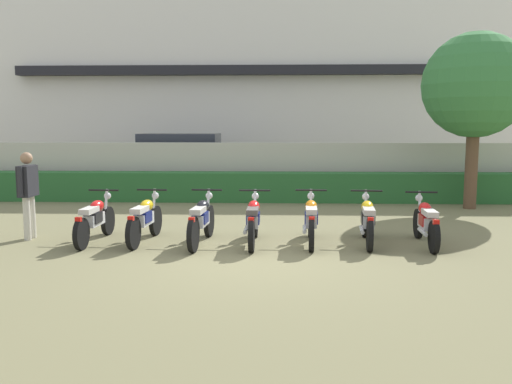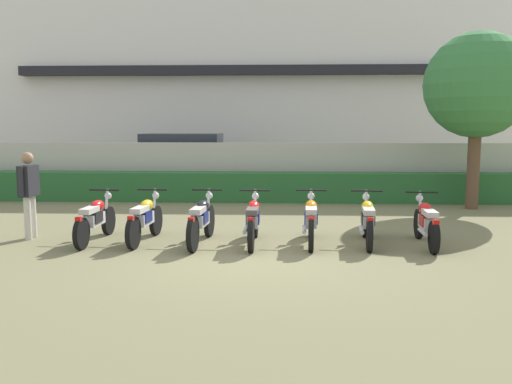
{
  "view_description": "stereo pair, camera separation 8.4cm",
  "coord_description": "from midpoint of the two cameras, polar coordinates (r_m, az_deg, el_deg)",
  "views": [
    {
      "loc": [
        0.38,
        -8.86,
        2.21
      ],
      "look_at": [
        0.0,
        1.33,
        0.93
      ],
      "focal_mm": 37.99,
      "sensor_mm": 36.0,
      "label": 1
    },
    {
      "loc": [
        0.47,
        -8.86,
        2.21
      ],
      "look_at": [
        0.0,
        1.33,
        0.93
      ],
      "focal_mm": 37.99,
      "sensor_mm": 36.0,
      "label": 2
    }
  ],
  "objects": [
    {
      "name": "motorcycle_in_row_0",
      "position": [
        10.66,
        -16.82,
        -2.74
      ],
      "size": [
        0.6,
        1.91,
        0.94
      ],
      "rotation": [
        0.0,
        0.0,
        1.53
      ],
      "color": "black",
      "rests_on": "ground"
    },
    {
      "name": "tree_near_inspector",
      "position": [
        15.26,
        21.95,
        10.31
      ],
      "size": [
        2.71,
        2.71,
        4.57
      ],
      "color": "brown",
      "rests_on": "ground"
    },
    {
      "name": "inspector_person",
      "position": [
        11.29,
        -23.08,
        0.4
      ],
      "size": [
        0.23,
        0.68,
        1.68
      ],
      "color": "beige",
      "rests_on": "ground"
    },
    {
      "name": "building",
      "position": [
        24.76,
        1.19,
        11.43
      ],
      "size": [
        23.47,
        6.5,
        8.12
      ],
      "color": "white",
      "rests_on": "ground"
    },
    {
      "name": "ground",
      "position": [
        9.14,
        -0.58,
        -6.86
      ],
      "size": [
        60.0,
        60.0,
        0.0
      ],
      "primitive_type": "plane",
      "color": "olive"
    },
    {
      "name": "motorcycle_in_row_4",
      "position": [
        10.09,
        5.57,
        -2.93
      ],
      "size": [
        0.6,
        1.88,
        0.97
      ],
      "rotation": [
        0.0,
        0.0,
        1.52
      ],
      "color": "black",
      "rests_on": "ground"
    },
    {
      "name": "motorcycle_in_row_3",
      "position": [
        10.01,
        -0.53,
        -2.98
      ],
      "size": [
        0.6,
        1.91,
        0.97
      ],
      "rotation": [
        0.0,
        0.0,
        1.56
      ],
      "color": "black",
      "rests_on": "ground"
    },
    {
      "name": "hedge_row",
      "position": [
        15.57,
        0.58,
        0.53
      ],
      "size": [
        17.84,
        0.7,
        0.84
      ],
      "primitive_type": "cube",
      "color": "#28602D",
      "rests_on": "ground"
    },
    {
      "name": "compound_wall",
      "position": [
        16.23,
        0.65,
        2.27
      ],
      "size": [
        22.29,
        0.3,
        1.67
      ],
      "primitive_type": "cube",
      "color": "#BCB7A8",
      "rests_on": "ground"
    },
    {
      "name": "motorcycle_in_row_2",
      "position": [
        10.08,
        -6.01,
        -2.93
      ],
      "size": [
        0.6,
        1.97,
        0.97
      ],
      "rotation": [
        0.0,
        0.0,
        1.49
      ],
      "color": "black",
      "rests_on": "ground"
    },
    {
      "name": "parked_car",
      "position": [
        19.26,
        -7.66,
        3.28
      ],
      "size": [
        4.54,
        2.15,
        1.89
      ],
      "rotation": [
        0.0,
        0.0,
        -0.02
      ],
      "color": "navy",
      "rests_on": "ground"
    },
    {
      "name": "motorcycle_in_row_6",
      "position": [
        10.38,
        17.23,
        -3.01
      ],
      "size": [
        0.6,
        1.87,
        0.95
      ],
      "rotation": [
        0.0,
        0.0,
        1.52
      ],
      "color": "black",
      "rests_on": "ground"
    },
    {
      "name": "motorcycle_in_row_1",
      "position": [
        10.42,
        -11.88,
        -2.77
      ],
      "size": [
        0.6,
        1.87,
        0.96
      ],
      "rotation": [
        0.0,
        0.0,
        1.48
      ],
      "color": "black",
      "rests_on": "ground"
    },
    {
      "name": "motorcycle_in_row_5",
      "position": [
        10.23,
        11.42,
        -2.93
      ],
      "size": [
        0.6,
        1.85,
        0.96
      ],
      "rotation": [
        0.0,
        0.0,
        1.48
      ],
      "color": "black",
      "rests_on": "ground"
    }
  ]
}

